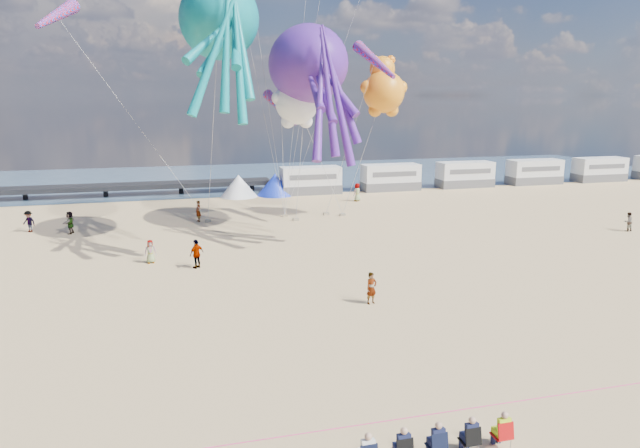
% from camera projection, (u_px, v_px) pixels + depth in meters
% --- Properties ---
extents(ground, '(120.00, 120.00, 0.00)m').
position_uv_depth(ground, '(395.00, 351.00, 24.46)').
color(ground, '#DCB87F').
rests_on(ground, ground).
extents(water, '(120.00, 120.00, 0.00)m').
position_uv_depth(water, '(241.00, 177.00, 76.37)').
color(water, '#37516A').
rests_on(water, ground).
extents(motorhome_0, '(6.60, 2.50, 3.00)m').
position_uv_depth(motorhome_0, '(311.00, 180.00, 63.36)').
color(motorhome_0, silver).
rests_on(motorhome_0, ground).
extents(motorhome_1, '(6.60, 2.50, 3.00)m').
position_uv_depth(motorhome_1, '(391.00, 177.00, 65.70)').
color(motorhome_1, silver).
rests_on(motorhome_1, ground).
extents(motorhome_2, '(6.60, 2.50, 3.00)m').
position_uv_depth(motorhome_2, '(465.00, 174.00, 68.04)').
color(motorhome_2, silver).
rests_on(motorhome_2, ground).
extents(motorhome_3, '(6.60, 2.50, 3.00)m').
position_uv_depth(motorhome_3, '(534.00, 172.00, 70.38)').
color(motorhome_3, silver).
rests_on(motorhome_3, ground).
extents(motorhome_4, '(6.60, 2.50, 3.00)m').
position_uv_depth(motorhome_4, '(599.00, 169.00, 72.72)').
color(motorhome_4, silver).
rests_on(motorhome_4, ground).
extents(tent_white, '(4.00, 4.00, 2.40)m').
position_uv_depth(tent_white, '(239.00, 186.00, 61.46)').
color(tent_white, white).
rests_on(tent_white, ground).
extents(tent_blue, '(4.00, 4.00, 2.40)m').
position_uv_depth(tent_blue, '(275.00, 184.00, 62.44)').
color(tent_blue, '#1933CC').
rests_on(tent_blue, ground).
extents(spectator_row, '(6.10, 0.90, 1.30)m').
position_uv_depth(spectator_row, '(436.00, 440.00, 17.05)').
color(spectator_row, black).
rests_on(spectator_row, ground).
extents(rope_line, '(34.00, 0.03, 0.03)m').
position_uv_depth(rope_line, '(450.00, 411.00, 19.74)').
color(rope_line, '#F2338C').
rests_on(rope_line, ground).
extents(standing_person, '(0.71, 0.57, 1.71)m').
position_uv_depth(standing_person, '(371.00, 288.00, 29.85)').
color(standing_person, tan).
rests_on(standing_person, ground).
extents(beachgoer_0, '(0.61, 0.45, 1.54)m').
position_uv_depth(beachgoer_0, '(150.00, 252.00, 37.16)').
color(beachgoer_0, '#7F6659').
rests_on(beachgoer_0, ground).
extents(beachgoer_1, '(0.79, 0.54, 1.55)m').
position_uv_depth(beachgoer_1, '(628.00, 222.00, 45.92)').
color(beachgoer_1, '#7F6659').
rests_on(beachgoer_1, ground).
extents(beachgoer_2, '(1.07, 1.00, 1.74)m').
position_uv_depth(beachgoer_2, '(29.00, 222.00, 45.55)').
color(beachgoer_2, '#7F6659').
rests_on(beachgoer_2, ground).
extents(beachgoer_3, '(1.38, 1.30, 1.87)m').
position_uv_depth(beachgoer_3, '(197.00, 254.00, 36.02)').
color(beachgoer_3, '#7F6659').
rests_on(beachgoer_3, ground).
extents(beachgoer_4, '(0.68, 1.12, 1.79)m').
position_uv_depth(beachgoer_4, '(70.00, 222.00, 45.08)').
color(beachgoer_4, '#7F6659').
rests_on(beachgoer_4, ground).
extents(beachgoer_5, '(1.14, 1.78, 1.83)m').
position_uv_depth(beachgoer_5, '(198.00, 211.00, 49.37)').
color(beachgoer_5, '#7F6659').
rests_on(beachgoer_5, ground).
extents(beachgoer_6, '(0.81, 0.74, 1.86)m').
position_uv_depth(beachgoer_6, '(357.00, 192.00, 58.96)').
color(beachgoer_6, '#7F6659').
rests_on(beachgoer_6, ground).
extents(sandbag_a, '(0.50, 0.35, 0.22)m').
position_uv_depth(sandbag_a, '(208.00, 221.00, 49.33)').
color(sandbag_a, gray).
rests_on(sandbag_a, ground).
extents(sandbag_b, '(0.50, 0.35, 0.22)m').
position_uv_depth(sandbag_b, '(296.00, 219.00, 49.90)').
color(sandbag_b, gray).
rests_on(sandbag_b, ground).
extents(sandbag_c, '(0.50, 0.35, 0.22)m').
position_uv_depth(sandbag_c, '(343.00, 215.00, 51.89)').
color(sandbag_c, gray).
rests_on(sandbag_c, ground).
extents(sandbag_d, '(0.50, 0.35, 0.22)m').
position_uv_depth(sandbag_d, '(326.00, 214.00, 52.24)').
color(sandbag_d, gray).
rests_on(sandbag_d, ground).
extents(sandbag_e, '(0.50, 0.35, 0.22)m').
position_uv_depth(sandbag_e, '(285.00, 215.00, 51.64)').
color(sandbag_e, gray).
rests_on(sandbag_e, ground).
extents(kite_octopus_teal, '(8.37, 11.53, 12.11)m').
position_uv_depth(kite_octopus_teal, '(219.00, 19.00, 39.55)').
color(kite_octopus_teal, '#0B8187').
extents(kite_octopus_purple, '(8.32, 12.11, 12.74)m').
position_uv_depth(kite_octopus_purple, '(308.00, 64.00, 44.76)').
color(kite_octopus_purple, '#532190').
extents(kite_panda, '(4.25, 4.01, 5.94)m').
position_uv_depth(kite_panda, '(297.00, 103.00, 45.76)').
color(kite_panda, white).
extents(kite_teddy_orange, '(5.52, 5.38, 6.07)m').
position_uv_depth(kite_teddy_orange, '(384.00, 92.00, 48.33)').
color(kite_teddy_orange, orange).
extents(windsock_left, '(2.79, 6.34, 6.28)m').
position_uv_depth(windsock_left, '(56.00, 16.00, 41.72)').
color(windsock_left, red).
extents(windsock_mid, '(2.13, 6.37, 6.30)m').
position_uv_depth(windsock_mid, '(375.00, 61.00, 45.60)').
color(windsock_mid, red).
extents(windsock_right, '(2.68, 5.08, 5.10)m').
position_uv_depth(windsock_right, '(281.00, 108.00, 48.43)').
color(windsock_right, red).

